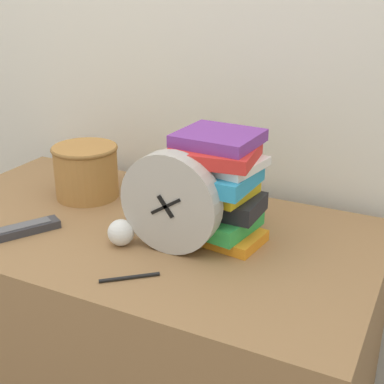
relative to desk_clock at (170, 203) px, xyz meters
name	(u,v)px	position (x,y,z in m)	size (l,w,h in m)	color
wall_back	(206,18)	(-0.14, 0.48, 0.36)	(6.00, 0.04, 2.40)	silver
desk	(143,340)	(-0.14, 0.07, -0.48)	(1.20, 0.66, 0.72)	olive
desk_clock	(170,203)	(0.00, 0.00, 0.00)	(0.24, 0.05, 0.24)	#B7B2A8
book_stack	(215,186)	(0.06, 0.11, 0.01)	(0.27, 0.21, 0.26)	orange
basket	(86,170)	(-0.37, 0.18, -0.04)	(0.19, 0.19, 0.15)	#B27A3D
tv_remote	(24,229)	(-0.37, -0.09, -0.11)	(0.13, 0.18, 0.02)	#333338
crumpled_paper_ball	(121,232)	(-0.12, -0.03, -0.09)	(0.06, 0.06, 0.06)	white
pen	(130,277)	(-0.02, -0.15, -0.12)	(0.10, 0.09, 0.01)	black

